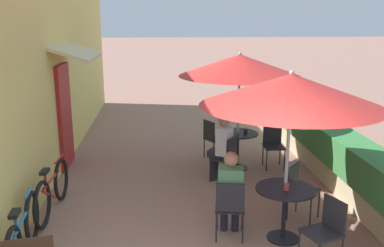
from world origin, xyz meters
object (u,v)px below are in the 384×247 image
coffee_cup_near (287,187)px  cafe_chair_mid_right (227,155)px  seated_patron_near_left (230,190)px  patio_table_near (285,202)px  cafe_chair_mid_back (273,143)px  cafe_chair_near_back (300,186)px  seated_patron_mid_right (222,146)px  patio_umbrella_near (291,90)px  cafe_chair_near_right (327,227)px  patio_table_mid (238,142)px  cafe_chair_mid_left (213,136)px  bicycle_leaning (23,234)px  bicycle_second (52,190)px  patio_umbrella_mid (240,65)px  cafe_chair_near_left (230,205)px  coffee_cup_mid (246,131)px

coffee_cup_near → cafe_chair_mid_right: cafe_chair_mid_right is taller
seated_patron_near_left → cafe_chair_mid_right: size_ratio=1.44×
patio_table_near → cafe_chair_mid_back: bearing=78.1°
cafe_chair_near_back → seated_patron_mid_right: seated_patron_mid_right is taller
seated_patron_mid_right → patio_table_near: bearing=-134.8°
patio_table_near → seated_patron_near_left: 0.76m
patio_umbrella_near → seated_patron_mid_right: patio_umbrella_near is taller
patio_umbrella_near → cafe_chair_mid_right: (-0.45, 2.18, -1.59)m
cafe_chair_near_right → patio_table_mid: (-0.46, 3.53, 0.04)m
patio_table_mid → cafe_chair_mid_left: size_ratio=0.93×
cafe_chair_mid_left → cafe_chair_mid_right: bearing=-24.1°
coffee_cup_near → bicycle_leaning: (-3.41, -0.24, -0.43)m
cafe_chair_near_right → cafe_chair_mid_back: 3.59m
cafe_chair_mid_right → bicycle_second: cafe_chair_mid_right is taller
cafe_chair_near_right → cafe_chair_mid_back: same height
patio_umbrella_mid → cafe_chair_mid_left: 1.75m
cafe_chair_mid_left → cafe_chair_mid_back: bearing=35.9°
patio_table_mid → cafe_chair_mid_back: 0.75m
cafe_chair_near_left → seated_patron_near_left: 0.20m
seated_patron_mid_right → bicycle_second: seated_patron_mid_right is taller
patio_table_near → cafe_chair_near_left: (-0.75, 0.05, -0.04)m
patio_table_near → coffee_cup_mid: bearing=89.6°
bicycle_leaning → patio_table_near: bearing=0.9°
seated_patron_mid_right → bicycle_leaning: bearing=163.1°
cafe_chair_near_back → coffee_cup_mid: size_ratio=9.67×
cafe_chair_mid_right → bicycle_second: size_ratio=0.50×
cafe_chair_mid_left → seated_patron_mid_right: 1.24m
seated_patron_near_left → cafe_chair_mid_back: 3.07m
patio_umbrella_near → bicycle_leaning: patio_umbrella_near is taller
bicycle_leaning → cafe_chair_mid_left: bearing=48.6°
cafe_chair_near_back → patio_umbrella_mid: bearing=-126.7°
cafe_chair_near_right → coffee_cup_near: bearing=8.6°
cafe_chair_mid_left → bicycle_leaning: 4.74m
seated_patron_near_left → seated_patron_mid_right: 2.09m
patio_umbrella_mid → bicycle_second: patio_umbrella_mid is taller
bicycle_leaning → patio_umbrella_near: bearing=0.9°
cafe_chair_near_right → cafe_chair_mid_left: size_ratio=1.00×
coffee_cup_mid → bicycle_leaning: bearing=-137.6°
coffee_cup_mid → patio_umbrella_mid: bearing=171.0°
cafe_chair_mid_left → coffee_cup_mid: bearing=13.2°
coffee_cup_near → cafe_chair_mid_back: (0.62, 2.97, -0.28)m
cafe_chair_near_left → patio_table_near: bearing=5.9°
coffee_cup_near → bicycle_leaning: bearing=-176.0°
coffee_cup_mid → bicycle_second: (-3.41, -1.74, -0.43)m
cafe_chair_mid_right → cafe_chair_mid_back: same height
cafe_chair_mid_left → cafe_chair_mid_right: same height
cafe_chair_near_left → cafe_chair_mid_back: same height
coffee_cup_near → coffee_cup_mid: same height
cafe_chair_near_right → cafe_chair_near_back: 1.29m
coffee_cup_near → cafe_chair_near_back: bearing=58.4°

